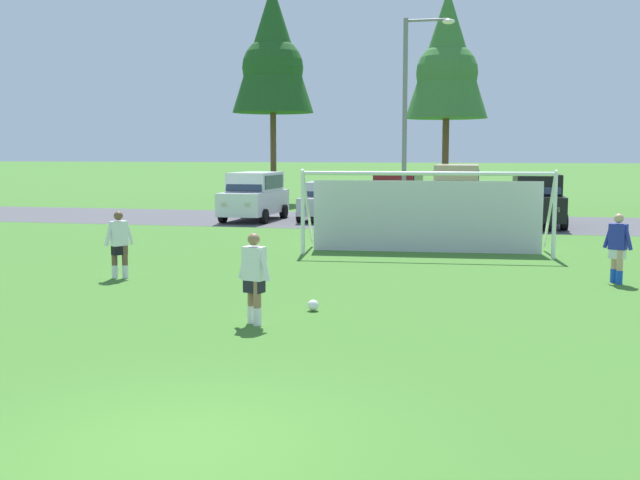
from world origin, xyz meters
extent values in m
plane|color=#3D7028|center=(0.00, 15.00, 0.00)|extent=(400.00, 400.00, 0.00)
cube|color=#4C4C51|center=(0.00, 26.66, 0.00)|extent=(52.00, 8.40, 0.01)
sphere|color=white|center=(-0.23, 6.98, 0.11)|extent=(0.22, 0.22, 0.22)
sphere|color=black|center=(-0.23, 6.98, 0.12)|extent=(0.08, 0.08, 0.08)
sphere|color=red|center=(-0.17, 6.98, 0.11)|extent=(0.07, 0.07, 0.07)
cylinder|color=white|center=(4.82, 15.60, 1.22)|extent=(0.12, 0.12, 2.44)
cylinder|color=white|center=(-2.48, 15.01, 1.22)|extent=(0.12, 0.12, 2.44)
cylinder|color=white|center=(1.17, 15.30, 2.44)|extent=(7.31, 0.71, 0.12)
cylinder|color=white|center=(4.75, 16.49, 1.34)|extent=(0.24, 1.94, 2.46)
cylinder|color=white|center=(-2.55, 15.90, 1.34)|extent=(0.24, 1.94, 2.46)
cube|color=silver|center=(1.09, 16.30, 1.10)|extent=(6.93, 0.60, 2.20)
cylinder|color=#936B4C|center=(-1.07, 5.70, 0.40)|extent=(0.14, 0.14, 0.80)
cylinder|color=#936B4C|center=(-0.91, 5.54, 0.40)|extent=(0.14, 0.14, 0.80)
cylinder|color=white|center=(-1.07, 5.70, 0.16)|extent=(0.15, 0.15, 0.32)
cylinder|color=white|center=(-0.91, 5.54, 0.16)|extent=(0.15, 0.15, 0.32)
cube|color=black|center=(-0.99, 5.62, 0.72)|extent=(0.39, 0.31, 0.28)
cube|color=white|center=(-0.99, 5.62, 1.10)|extent=(0.43, 0.34, 0.60)
sphere|color=#936B4C|center=(-0.99, 5.62, 1.53)|extent=(0.22, 0.22, 0.22)
cylinder|color=white|center=(-1.21, 5.73, 1.08)|extent=(0.25, 0.15, 0.55)
cylinder|color=white|center=(-0.76, 5.51, 1.08)|extent=(0.25, 0.15, 0.55)
cylinder|color=tan|center=(6.02, 11.53, 0.40)|extent=(0.14, 0.14, 0.80)
cylinder|color=tan|center=(5.93, 11.77, 0.40)|extent=(0.14, 0.14, 0.80)
cylinder|color=blue|center=(6.02, 11.53, 0.16)|extent=(0.15, 0.15, 0.32)
cylinder|color=blue|center=(5.93, 11.77, 0.16)|extent=(0.15, 0.15, 0.32)
cube|color=silver|center=(5.97, 11.65, 0.72)|extent=(0.40, 0.36, 0.28)
cube|color=#232D99|center=(5.97, 11.65, 1.10)|extent=(0.45, 0.39, 0.60)
sphere|color=tan|center=(5.97, 11.65, 1.53)|extent=(0.22, 0.22, 0.22)
cylinder|color=#232D99|center=(6.17, 11.49, 1.08)|extent=(0.24, 0.19, 0.55)
cylinder|color=#232D99|center=(5.78, 11.80, 1.08)|extent=(0.24, 0.19, 0.55)
cylinder|color=brown|center=(-5.61, 9.73, 0.40)|extent=(0.14, 0.14, 0.80)
cylinder|color=brown|center=(-5.85, 9.65, 0.40)|extent=(0.14, 0.14, 0.80)
cylinder|color=white|center=(-5.61, 9.73, 0.16)|extent=(0.15, 0.15, 0.32)
cylinder|color=white|center=(-5.85, 9.65, 0.16)|extent=(0.15, 0.15, 0.32)
cube|color=black|center=(-5.73, 9.69, 0.72)|extent=(0.38, 0.40, 0.28)
cube|color=white|center=(-5.73, 9.69, 1.10)|extent=(0.42, 0.45, 0.60)
sphere|color=brown|center=(-5.73, 9.69, 1.53)|extent=(0.22, 0.22, 0.22)
cylinder|color=white|center=(-5.55, 9.87, 1.08)|extent=(0.21, 0.24, 0.55)
cylinder|color=white|center=(-5.92, 9.51, 1.08)|extent=(0.21, 0.24, 0.55)
cube|color=silver|center=(-7.41, 25.56, 0.82)|extent=(2.01, 4.64, 1.00)
cube|color=silver|center=(-7.41, 25.76, 1.74)|extent=(1.82, 3.04, 0.84)
cube|color=#28384C|center=(-7.44, 24.34, 1.72)|extent=(1.62, 0.42, 0.71)
cube|color=#28384C|center=(-6.52, 25.74, 1.74)|extent=(0.10, 2.55, 0.59)
cube|color=white|center=(-6.94, 23.29, 0.87)|extent=(0.28, 0.09, 0.20)
cube|color=white|center=(-7.99, 23.32, 0.87)|extent=(0.28, 0.09, 0.20)
cube|color=#B21414|center=(-6.83, 27.81, 0.87)|extent=(0.28, 0.09, 0.20)
cube|color=#B21414|center=(-7.88, 27.83, 0.87)|extent=(0.28, 0.09, 0.20)
cylinder|color=black|center=(-6.50, 24.11, 0.32)|extent=(0.26, 0.65, 0.64)
cylinder|color=black|center=(-8.40, 24.16, 0.32)|extent=(0.26, 0.65, 0.64)
cylinder|color=black|center=(-6.43, 26.97, 0.32)|extent=(0.26, 0.65, 0.64)
cylinder|color=black|center=(-8.33, 27.01, 0.32)|extent=(0.26, 0.65, 0.64)
cube|color=#B2B2BC|center=(-4.32, 26.45, 0.70)|extent=(1.95, 4.26, 0.76)
cube|color=#B2B2BC|center=(-4.32, 26.60, 1.40)|extent=(1.73, 2.16, 0.64)
cube|color=#28384C|center=(-4.29, 25.63, 1.38)|extent=(1.54, 0.37, 0.55)
cube|color=#28384C|center=(-3.49, 26.63, 1.40)|extent=(0.10, 1.79, 0.45)
cube|color=white|center=(-3.75, 24.41, 0.75)|extent=(0.28, 0.09, 0.20)
cube|color=white|center=(-4.74, 24.37, 0.75)|extent=(0.28, 0.09, 0.20)
cube|color=#B21414|center=(-3.90, 28.53, 0.75)|extent=(0.28, 0.09, 0.20)
cube|color=#B21414|center=(-4.89, 28.49, 0.75)|extent=(0.28, 0.09, 0.20)
cylinder|color=black|center=(-3.37, 25.18, 0.32)|extent=(0.26, 0.65, 0.64)
cylinder|color=black|center=(-5.17, 25.12, 0.32)|extent=(0.26, 0.65, 0.64)
cylinder|color=black|center=(-3.47, 27.78, 0.32)|extent=(0.26, 0.65, 0.64)
cylinder|color=black|center=(-5.26, 27.72, 0.32)|extent=(0.26, 0.65, 0.64)
cube|color=maroon|center=(-1.14, 27.15, 0.82)|extent=(2.15, 4.70, 1.00)
cube|color=maroon|center=(-1.13, 27.34, 1.74)|extent=(1.91, 3.09, 0.84)
cube|color=#28384C|center=(-1.21, 25.93, 1.72)|extent=(1.63, 0.47, 0.71)
cube|color=#28384C|center=(-0.25, 27.30, 1.74)|extent=(0.18, 2.55, 0.59)
cube|color=white|center=(-0.74, 24.86, 0.87)|extent=(0.28, 0.10, 0.20)
cube|color=white|center=(-1.79, 24.92, 0.87)|extent=(0.28, 0.10, 0.20)
cube|color=#B21414|center=(-0.49, 29.37, 0.87)|extent=(0.28, 0.10, 0.20)
cube|color=#B21414|center=(-1.54, 29.43, 0.87)|extent=(0.28, 0.10, 0.20)
cylinder|color=black|center=(-0.27, 25.67, 0.32)|extent=(0.27, 0.65, 0.64)
cylinder|color=black|center=(-2.17, 25.77, 0.32)|extent=(0.27, 0.65, 0.64)
cylinder|color=black|center=(-0.11, 28.52, 0.32)|extent=(0.27, 0.65, 0.64)
cylinder|color=black|center=(-2.01, 28.62, 0.32)|extent=(0.27, 0.65, 0.64)
cube|color=tan|center=(1.50, 26.30, 0.87)|extent=(2.10, 4.86, 1.10)
cube|color=tan|center=(1.50, 26.50, 1.97)|extent=(1.93, 4.15, 1.10)
cube|color=#28384C|center=(1.56, 24.53, 1.95)|extent=(1.68, 0.51, 0.91)
cube|color=#28384C|center=(2.41, 26.53, 1.97)|extent=(0.14, 3.48, 0.77)
cube|color=white|center=(2.11, 23.96, 0.92)|extent=(0.28, 0.09, 0.20)
cube|color=white|center=(1.04, 23.93, 0.92)|extent=(0.28, 0.09, 0.20)
cube|color=#B21414|center=(1.97, 28.68, 0.92)|extent=(0.28, 0.09, 0.20)
cube|color=#B21414|center=(0.89, 28.65, 0.92)|extent=(0.28, 0.09, 0.20)
cylinder|color=black|center=(2.53, 24.85, 0.32)|extent=(0.26, 0.65, 0.64)
cylinder|color=black|center=(0.57, 24.79, 0.32)|extent=(0.26, 0.65, 0.64)
cylinder|color=black|center=(2.44, 27.82, 0.32)|extent=(0.26, 0.65, 0.64)
cylinder|color=black|center=(0.48, 27.76, 0.32)|extent=(0.26, 0.65, 0.64)
cube|color=black|center=(4.80, 25.52, 0.82)|extent=(2.10, 4.68, 1.00)
cube|color=black|center=(4.79, 25.72, 1.74)|extent=(1.88, 3.07, 0.84)
cube|color=#28384C|center=(4.86, 24.30, 1.72)|extent=(1.63, 0.45, 0.71)
cube|color=#28384C|center=(5.68, 25.75, 1.74)|extent=(0.15, 2.55, 0.59)
cube|color=white|center=(5.43, 23.28, 0.87)|extent=(0.28, 0.09, 0.20)
cube|color=white|center=(4.38, 23.23, 0.87)|extent=(0.28, 0.09, 0.20)
cube|color=#B21414|center=(5.23, 27.80, 0.87)|extent=(0.28, 0.09, 0.20)
cube|color=#B21414|center=(4.18, 27.75, 0.87)|extent=(0.28, 0.09, 0.20)
cylinder|color=black|center=(5.82, 24.13, 0.32)|extent=(0.27, 0.65, 0.64)
cylinder|color=black|center=(3.92, 24.05, 0.32)|extent=(0.27, 0.65, 0.64)
cylinder|color=black|center=(5.69, 26.98, 0.32)|extent=(0.27, 0.65, 0.64)
cylinder|color=black|center=(3.79, 26.90, 0.32)|extent=(0.27, 0.65, 0.64)
cylinder|color=brown|center=(-10.04, 37.56, 2.71)|extent=(0.36, 0.36, 5.42)
cone|color=#1E511E|center=(-10.04, 37.56, 9.21)|extent=(4.88, 4.88, 7.59)
sphere|color=#1E511E|center=(-10.04, 37.56, 8.07)|extent=(3.66, 3.66, 3.66)
cylinder|color=brown|center=(0.46, 34.70, 2.43)|extent=(0.36, 0.36, 4.86)
cone|color=#387533|center=(0.46, 34.70, 8.26)|extent=(4.37, 4.37, 6.80)
sphere|color=#387533|center=(0.46, 34.70, 7.24)|extent=(3.28, 3.28, 3.28)
cylinder|color=slate|center=(-0.33, 22.56, 4.06)|extent=(0.18, 0.18, 8.11)
cylinder|color=slate|center=(-0.33, 22.56, 0.15)|extent=(0.32, 0.32, 0.30)
cylinder|color=slate|center=(0.47, 22.56, 8.01)|extent=(1.60, 0.10, 0.10)
ellipsoid|color=white|center=(1.27, 22.56, 7.93)|extent=(0.48, 0.28, 0.20)
camera|label=1|loc=(3.17, -7.21, 3.07)|focal=42.99mm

